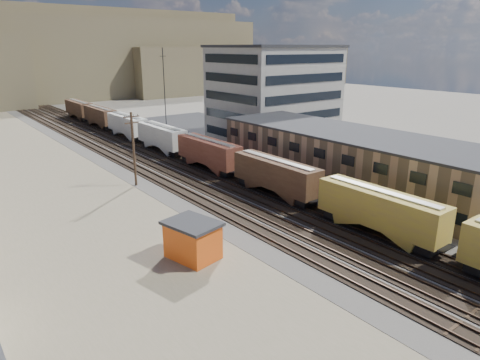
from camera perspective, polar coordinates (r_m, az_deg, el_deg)
ballast_bed at (r=70.41m, az=-10.07°, el=2.21°), size 18.00×200.00×0.06m
dirt_yard at (r=54.79m, az=-23.76°, el=-3.45°), size 24.00×180.00×0.03m
asphalt_lot at (r=72.26m, az=11.41°, el=2.51°), size 26.00×120.00×0.04m
rail_tracks at (r=70.15m, az=-10.47°, el=2.20°), size 11.40×200.00×0.24m
freight_train at (r=71.71m, az=-7.58°, el=4.88°), size 3.00×119.74×4.46m
warehouse at (r=59.97m, az=14.33°, el=2.87°), size 12.40×40.40×7.25m
office_tower at (r=88.63m, az=4.50°, el=11.57°), size 22.60×18.60×18.45m
utility_pole_north at (r=58.60m, az=-14.01°, el=4.22°), size 2.20×0.32×10.00m
radio_mast at (r=80.20m, az=-9.98°, el=10.67°), size 1.20×0.16×18.00m
hills_north at (r=181.21m, az=-28.61°, el=14.05°), size 265.00×80.00×32.00m
maintenance_shed at (r=38.41m, az=-6.32°, el=-7.90°), size 4.56×5.38×3.45m
parked_car_blue at (r=81.42m, az=7.59°, el=4.88°), size 5.66×5.03×1.46m
parked_car_far at (r=82.89m, az=12.37°, el=4.81°), size 2.21×4.14×1.34m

